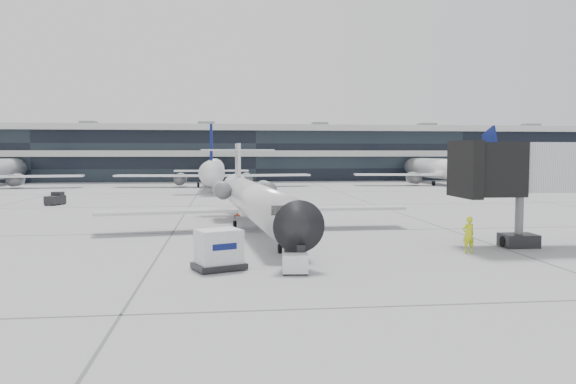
{
  "coord_description": "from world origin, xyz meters",
  "views": [
    {
      "loc": [
        -6.41,
        -39.67,
        5.63
      ],
      "look_at": [
        -1.43,
        3.43,
        2.6
      ],
      "focal_mm": 35.0,
      "sensor_mm": 36.0,
      "label": 1
    }
  ],
  "objects": [
    {
      "name": "ramp_worker",
      "position": [
        7.33,
        -9.61,
        1.03
      ],
      "size": [
        0.83,
        0.63,
        2.06
      ],
      "primitive_type": "imported",
      "rotation": [
        0.0,
        0.0,
        3.33
      ],
      "color": "#D5F019",
      "rests_on": "ground"
    },
    {
      "name": "bg_jet_center",
      "position": [
        -8.0,
        55.0,
        0.0
      ],
      "size": [
        32.0,
        40.0,
        9.6
      ],
      "primitive_type": null,
      "color": "white",
      "rests_on": "ground"
    },
    {
      "name": "far_tug",
      "position": [
        -24.52,
        23.39,
        0.62
      ],
      "size": [
        1.92,
        2.48,
        1.39
      ],
      "rotation": [
        0.0,
        0.0,
        -0.32
      ],
      "color": "black",
      "rests_on": "ground"
    },
    {
      "name": "cargo_uld",
      "position": [
        -6.66,
        -12.66,
        0.96
      ],
      "size": [
        2.81,
        2.47,
        1.91
      ],
      "rotation": [
        0.0,
        0.0,
        0.38
      ],
      "color": "black",
      "rests_on": "ground"
    },
    {
      "name": "regional_jet",
      "position": [
        -4.11,
        1.06,
        2.22
      ],
      "size": [
        22.55,
        28.17,
        6.5
      ],
      "rotation": [
        0.0,
        0.0,
        0.08
      ],
      "color": "silver",
      "rests_on": "ground"
    },
    {
      "name": "traffic_cone",
      "position": [
        -5.13,
        10.42,
        0.29
      ],
      "size": [
        0.42,
        0.42,
        0.61
      ],
      "rotation": [
        0.0,
        0.0,
        -0.01
      ],
      "color": "#EB450C",
      "rests_on": "ground"
    },
    {
      "name": "ground",
      "position": [
        0.0,
        0.0,
        0.0
      ],
      "size": [
        220.0,
        220.0,
        0.0
      ],
      "primitive_type": "plane",
      "color": "gray",
      "rests_on": "ground"
    },
    {
      "name": "bg_jet_right",
      "position": [
        32.0,
        55.0,
        0.0
      ],
      "size": [
        32.0,
        40.0,
        9.6
      ],
      "primitive_type": null,
      "color": "white",
      "rests_on": "ground"
    },
    {
      "name": "terminal",
      "position": [
        0.0,
        82.0,
        5.0
      ],
      "size": [
        170.0,
        22.0,
        10.0
      ],
      "primitive_type": "cube",
      "color": "black",
      "rests_on": "ground"
    },
    {
      "name": "baggage_tug",
      "position": [
        -3.06,
        -13.52,
        0.57
      ],
      "size": [
        1.37,
        2.1,
        1.27
      ],
      "rotation": [
        0.0,
        0.0,
        -0.1
      ],
      "color": "white",
      "rests_on": "ground"
    }
  ]
}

